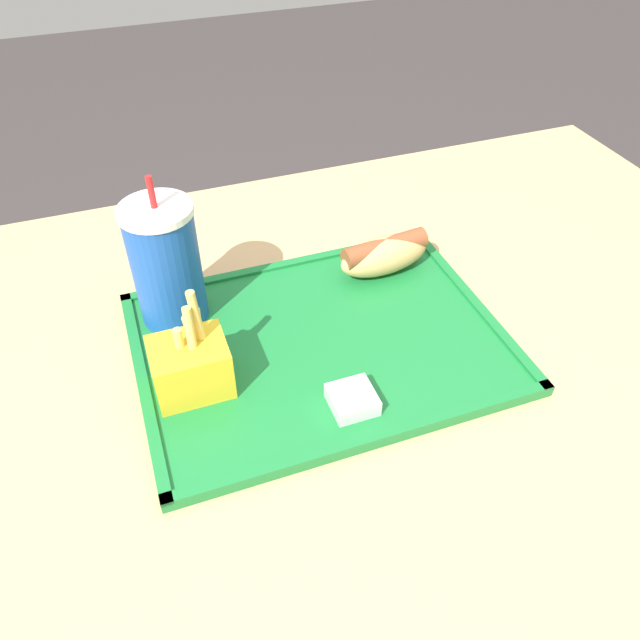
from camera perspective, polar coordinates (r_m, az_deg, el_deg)
The scene contains 7 objects.
ground_plane at distance 1.36m, azimuth 2.17°, elevation -26.93°, with size 8.00×8.00×0.00m, color #383333.
dining_table at distance 1.01m, azimuth 2.75°, elevation -18.96°, with size 1.20×0.84×0.77m.
food_tray at distance 0.71m, azimuth -0.00°, elevation -2.09°, with size 0.41×0.31×0.01m.
soda_cup at distance 0.71m, azimuth -13.89°, elevation 4.97°, with size 0.08×0.08×0.18m.
hot_dog_far at distance 0.79m, azimuth 5.91°, elevation 6.06°, with size 0.13×0.06×0.05m.
fries_carton at distance 0.64m, azimuth -11.70°, elevation -3.99°, with size 0.08×0.06×0.12m.
sauce_cup_mayo at distance 0.63m, azimuth 2.99°, elevation -7.23°, with size 0.04×0.04×0.02m.
Camera 1 is at (-0.21, -0.45, 1.27)m, focal length 35.00 mm.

